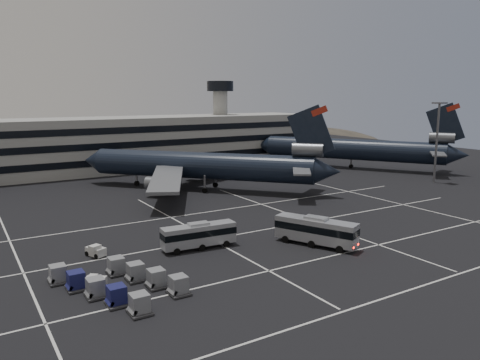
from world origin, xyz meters
name	(u,v)px	position (x,y,z in m)	size (l,w,h in m)	color
ground	(263,240)	(0.00, 0.00, 0.00)	(260.00, 260.00, 0.00)	black
lane_markings	(265,237)	(0.95, 0.72, 0.01)	(90.00, 55.62, 0.01)	silver
terminal	(99,145)	(-2.95, 71.14, 6.93)	(125.00, 26.00, 24.00)	gray
hills	(89,164)	(17.99, 170.00, -12.07)	(352.00, 180.00, 44.00)	#38332B
lightpole_right	(438,131)	(58.00, 15.00, 11.82)	(2.40, 2.40, 18.28)	slate
trijet_main	(203,165)	(9.16, 35.53, 5.25)	(42.71, 46.57, 18.08)	black
trijet_far	(355,149)	(57.95, 39.92, 5.43)	(36.60, 51.63, 18.08)	black
bus_near	(316,230)	(4.67, -5.67, 2.16)	(7.01, 11.23, 3.94)	#A0A2A9
bus_far	(199,234)	(-9.18, 1.39, 1.91)	(10.05, 3.15, 3.49)	#A0A2A9
tug_a	(96,251)	(-21.45, 5.40, 0.71)	(2.34, 2.85, 1.59)	beige
tug_b	(96,281)	(-23.94, -3.95, 0.60)	(2.44, 2.30, 1.36)	beige
uld_cluster	(119,282)	(-22.29, -6.39, 0.95)	(12.46, 14.48, 1.94)	#2D2D30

